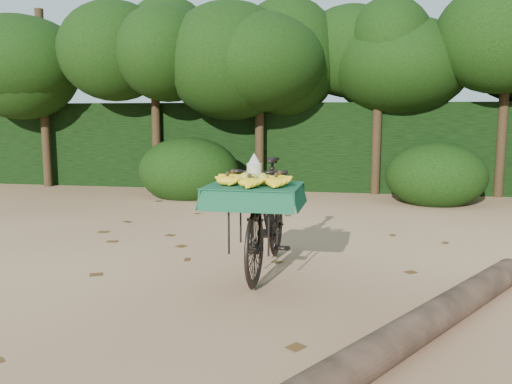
# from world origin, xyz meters

# --- Properties ---
(ground) EXTENTS (80.00, 80.00, 0.00)m
(ground) POSITION_xyz_m (0.00, 0.00, 0.00)
(ground) COLOR tan
(ground) RESTS_ON ground
(vendor_bicycle) EXTENTS (0.83, 1.89, 1.14)m
(vendor_bicycle) POSITION_xyz_m (-0.73, -0.28, 0.59)
(vendor_bicycle) COLOR black
(vendor_bicycle) RESTS_ON ground
(fallen_log) EXTENTS (1.99, 2.96, 0.24)m
(fallen_log) POSITION_xyz_m (0.68, -1.67, 0.12)
(fallen_log) COLOR brown
(fallen_log) RESTS_ON ground
(hedge_backdrop) EXTENTS (26.00, 1.80, 1.80)m
(hedge_backdrop) POSITION_xyz_m (0.00, 6.30, 0.90)
(hedge_backdrop) COLOR black
(hedge_backdrop) RESTS_ON ground
(tree_row) EXTENTS (14.50, 2.00, 4.00)m
(tree_row) POSITION_xyz_m (-0.65, 5.50, 2.00)
(tree_row) COLOR black
(tree_row) RESTS_ON ground
(bush_clumps) EXTENTS (8.80, 1.70, 0.90)m
(bush_clumps) POSITION_xyz_m (0.50, 4.30, 0.45)
(bush_clumps) COLOR black
(bush_clumps) RESTS_ON ground
(leaf_litter) EXTENTS (7.00, 7.30, 0.01)m
(leaf_litter) POSITION_xyz_m (0.00, 0.65, 0.01)
(leaf_litter) COLOR #503215
(leaf_litter) RESTS_ON ground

